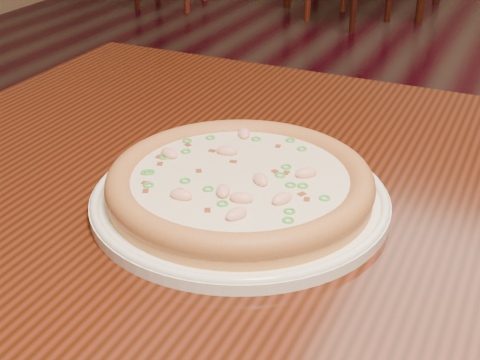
% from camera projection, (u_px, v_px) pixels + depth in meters
% --- Properties ---
extents(hero_table, '(1.20, 0.80, 0.75)m').
position_uv_depth(hero_table, '(354.00, 282.00, 0.76)').
color(hero_table, black).
rests_on(hero_table, ground).
extents(plate, '(0.32, 0.32, 0.02)m').
position_uv_depth(plate, '(240.00, 197.00, 0.72)').
color(plate, white).
rests_on(plate, hero_table).
extents(pizza, '(0.28, 0.28, 0.03)m').
position_uv_depth(pizza, '(240.00, 182.00, 0.71)').
color(pizza, tan).
rests_on(pizza, plate).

